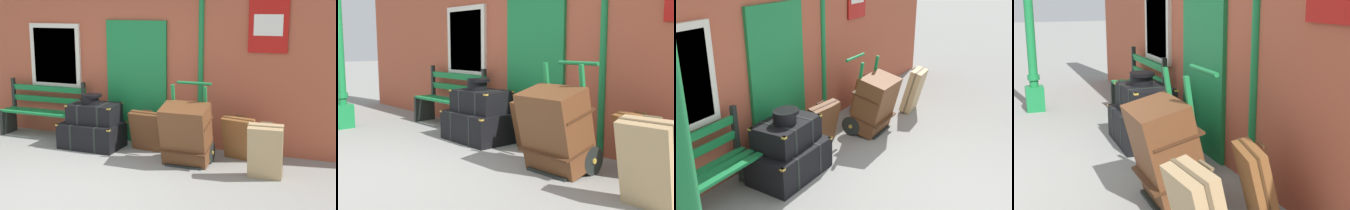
# 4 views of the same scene
# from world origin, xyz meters

# --- Properties ---
(ground_plane) EXTENTS (60.00, 60.00, 0.00)m
(ground_plane) POSITION_xyz_m (0.00, 0.00, 0.00)
(ground_plane) COLOR gray
(brick_facade) EXTENTS (10.40, 0.35, 3.20)m
(brick_facade) POSITION_xyz_m (-0.01, 2.60, 1.60)
(brick_facade) COLOR #AD5138
(brick_facade) RESTS_ON ground
(platform_bench) EXTENTS (1.60, 0.43, 1.01)m
(platform_bench) POSITION_xyz_m (-1.77, 2.16, 0.44)
(platform_bench) COLOR #197A3D
(platform_bench) RESTS_ON ground
(steamer_trunk_base) EXTENTS (1.02, 0.66, 0.43)m
(steamer_trunk_base) POSITION_xyz_m (-0.58, 1.83, 0.21)
(steamer_trunk_base) COLOR black
(steamer_trunk_base) RESTS_ON ground
(steamer_trunk_middle) EXTENTS (0.83, 0.59, 0.33)m
(steamer_trunk_middle) POSITION_xyz_m (-0.55, 1.88, 0.58)
(steamer_trunk_middle) COLOR black
(steamer_trunk_middle) RESTS_ON steamer_trunk_base
(round_hatbox) EXTENTS (0.34, 0.30, 0.16)m
(round_hatbox) POSITION_xyz_m (-0.60, 1.85, 0.83)
(round_hatbox) COLOR black
(round_hatbox) RESTS_ON steamer_trunk_middle
(porters_trolley) EXTENTS (0.71, 0.56, 1.21)m
(porters_trolley) POSITION_xyz_m (1.19, 1.70, 0.27)
(porters_trolley) COLOR black
(porters_trolley) RESTS_ON ground
(large_brown_trunk) EXTENTS (0.70, 0.64, 0.96)m
(large_brown_trunk) POSITION_xyz_m (1.19, 1.53, 0.48)
(large_brown_trunk) COLOR brown
(large_brown_trunk) RESTS_ON ground
(suitcase_slate) EXTENTS (0.49, 0.41, 0.81)m
(suitcase_slate) POSITION_xyz_m (2.39, 1.34, 0.40)
(suitcase_slate) COLOR tan
(suitcase_slate) RESTS_ON ground
(suitcase_brown) EXTENTS (0.59, 0.35, 0.68)m
(suitcase_brown) POSITION_xyz_m (0.37, 1.98, 0.33)
(suitcase_brown) COLOR brown
(suitcase_brown) RESTS_ON ground
(suitcase_charcoal) EXTENTS (0.56, 0.41, 0.70)m
(suitcase_charcoal) POSITION_xyz_m (1.88, 2.05, 0.34)
(suitcase_charcoal) COLOR brown
(suitcase_charcoal) RESTS_ON ground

